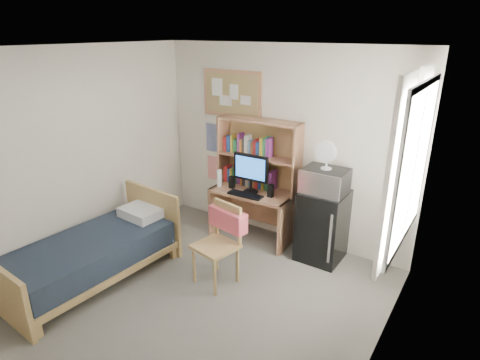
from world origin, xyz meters
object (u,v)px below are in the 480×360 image
Objects in this scene: bulletin_board at (232,94)px; monitor at (251,174)px; desk_chair at (215,246)px; speaker_left at (232,182)px; mini_fridge at (322,225)px; bed at (91,260)px; desk_fan at (327,156)px; desk at (253,214)px; speaker_right at (271,191)px; microwave at (325,181)px.

monitor is at bearing -33.10° from bulletin_board.
desk_chair reaches higher than speaker_left.
mini_fridge is 2.79m from bed.
mini_fridge is at bearing 66.75° from desk_chair.
bed is at bearing -136.97° from desk_fan.
desk is at bearing 65.34° from bed.
mini_fridge is 0.49× the size of bed.
desk is 0.53m from speaker_left.
speaker_left is (-0.51, 1.08, 0.31)m from desk_chair.
desk_chair is 1.05× the size of mini_fridge.
bulletin_board is 2.17m from desk_chair.
bed is at bearing -138.14° from desk_chair.
bulletin_board reaches higher than desk_chair.
monitor is 3.15× the size of speaker_right.
monitor reaches higher than speaker_right.
desk_chair is at bearing -80.61° from monitor.
speaker_left reaches higher than bed.
desk_chair is 1.65m from desk_fan.
microwave is (2.04, 1.88, 0.80)m from bed.
bed is 5.94× the size of desk_fan.
bed is (-1.24, -0.74, -0.22)m from desk_chair.
bed is 2.89m from microwave.
desk_chair is 1.78× the size of monitor.
speaker_right reaches higher than bed.
bulletin_board reaches higher than mini_fridge.
microwave is (1.01, -0.01, 0.71)m from desk.
desk is 3.57× the size of desk_fan.
monitor is at bearing 0.00° from speaker_left.
microwave reaches higher than desk_chair.
desk_fan is at bearing -10.71° from bulletin_board.
mini_fridge is 1.35m from speaker_left.
desk_chair is at bearing -124.09° from mini_fridge.
desk is at bearing 168.69° from speaker_right.
microwave is at bearing 66.29° from desk_chair.
bed is at bearing -120.96° from monitor.
microwave is at bearing 1.96° from speaker_right.
speaker_left is at bearing -57.14° from bulletin_board.
bed is (-0.50, -2.17, -1.66)m from bulletin_board.
monitor is at bearing -176.71° from desk_fan.
desk is at bearing 179.89° from microwave.
microwave is (1.54, -0.29, -0.86)m from bulletin_board.
speaker_left is (-0.30, -0.07, 0.43)m from desk.
speaker_left is at bearing -176.15° from mini_fridge.
desk_chair is 1.22m from monitor.
desk is 1.43m from desk_fan.
mini_fridge is at bearing 90.00° from microwave.
monitor is (1.03, 1.83, 0.71)m from bed.
monitor is 3.20× the size of speaker_left.
desk_chair is at bearing -66.31° from speaker_left.
desk_chair is at bearing -96.16° from speaker_right.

